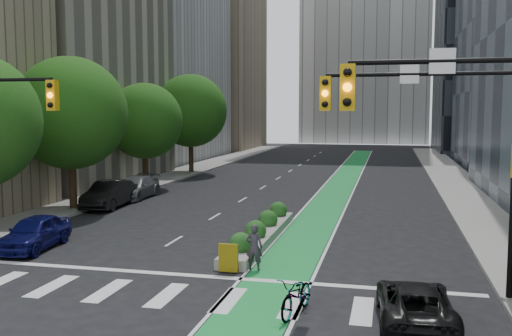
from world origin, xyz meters
The scene contains 18 objects.
ground centered at (0.00, 0.00, 0.00)m, with size 160.00×160.00×0.00m, color black.
sidewalk_left centered at (-11.80, 25.00, 0.07)m, with size 3.60×90.00×0.15m, color gray.
sidewalk_right centered at (11.80, 25.00, 0.07)m, with size 3.60×90.00×0.15m, color gray.
bike_lane_paint centered at (3.00, 30.00, 0.01)m, with size 2.20×70.00×0.01m, color #198E3C.
building_tan_far centered at (-20.00, 66.00, 13.00)m, with size 14.00×16.00×26.00m, color tan.
building_dark_end centered at (20.00, 68.00, 14.00)m, with size 14.00×18.00×28.00m, color black.
tree_mid centered at (-11.00, 12.00, 5.57)m, with size 6.40×6.40×8.78m.
tree_midfar centered at (-11.00, 22.00, 4.95)m, with size 5.60×5.60×7.76m.
tree_far centered at (-11.00, 32.00, 5.69)m, with size 6.60×6.60×9.00m.
signal_right centered at (8.67, 0.47, 4.80)m, with size 5.82×0.51×7.20m.
signal_far_right centered at (8.98, -4.03, 4.75)m, with size 4.82×0.51×7.20m.
median_planter centered at (1.20, 7.04, 0.37)m, with size 1.20×10.26×1.10m.
bicycle centered at (4.20, -1.69, 0.56)m, with size 0.74×2.12×1.11m, color gray.
cyclist centered at (2.00, 2.37, 0.84)m, with size 0.61×0.40×1.68m, color #342F38.
parked_car_left_near centered at (-7.58, 3.31, 0.70)m, with size 1.66×4.12×1.40m, color #0D0F4F.
parked_car_left_mid centered at (-9.43, 13.34, 0.80)m, with size 1.69×4.84×1.60m, color black.
parked_car_left_far centered at (-9.50, 17.00, 0.71)m, with size 1.99×4.90×1.42m, color slate.
parked_car_right centered at (7.41, -1.71, 0.58)m, with size 1.94×4.20×1.17m, color black.
Camera 1 is at (6.65, -17.13, 5.74)m, focal length 40.00 mm.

